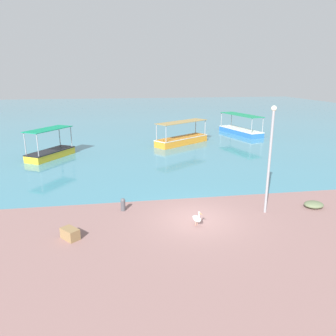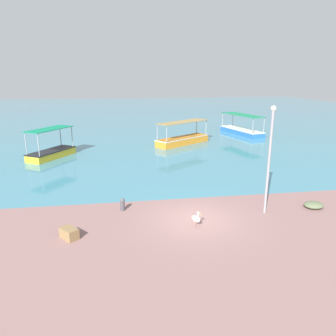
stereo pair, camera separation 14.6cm
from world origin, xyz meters
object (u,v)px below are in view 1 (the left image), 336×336
(fishing_boat_outer, at_px, (51,152))
(cargo_crate, at_px, (70,234))
(fishing_boat_center, at_px, (240,130))
(pelican, at_px, (197,218))
(mooring_bollard, at_px, (123,204))
(net_pile, at_px, (314,205))
(lamp_post, at_px, (270,155))
(fishing_boat_near_right, at_px, (182,139))

(fishing_boat_outer, distance_m, cargo_crate, 16.46)
(fishing_boat_center, distance_m, pelican, 27.52)
(fishing_boat_center, xyz_separation_m, mooring_bollard, (-15.49, -22.34, -0.11))
(mooring_bollard, distance_m, net_pile, 10.79)
(pelican, relative_size, net_pile, 0.73)
(lamp_post, bearing_deg, fishing_boat_center, 71.88)
(pelican, bearing_deg, fishing_boat_outer, 121.86)
(fishing_boat_near_right, bearing_deg, net_pile, -78.25)
(fishing_boat_center, xyz_separation_m, fishing_boat_outer, (-21.62, -9.18, 0.03))
(fishing_boat_center, xyz_separation_m, fishing_boat_near_right, (-8.65, -5.04, 0.04))
(fishing_boat_near_right, bearing_deg, mooring_bollard, -111.58)
(fishing_boat_center, distance_m, mooring_bollard, 27.19)
(net_pile, xyz_separation_m, cargo_crate, (-13.21, -1.59, 0.07))
(fishing_boat_center, height_order, fishing_boat_outer, fishing_boat_outer)
(lamp_post, bearing_deg, fishing_boat_outer, 133.39)
(fishing_boat_outer, relative_size, lamp_post, 0.86)
(fishing_boat_outer, height_order, cargo_crate, fishing_boat_outer)
(fishing_boat_near_right, xyz_separation_m, pelican, (-3.25, -19.77, -0.16))
(net_pile, bearing_deg, lamp_post, -176.94)
(fishing_boat_outer, xyz_separation_m, cargo_crate, (3.63, -16.06, -0.27))
(fishing_boat_near_right, xyz_separation_m, cargo_crate, (-9.34, -20.19, -0.29))
(fishing_boat_outer, bearing_deg, lamp_post, -46.61)
(pelican, distance_m, mooring_bollard, 4.36)
(fishing_boat_center, relative_size, cargo_crate, 8.34)
(fishing_boat_center, bearing_deg, pelican, -115.62)
(pelican, xyz_separation_m, mooring_bollard, (-3.59, 2.47, 0.01))
(fishing_boat_center, bearing_deg, mooring_bollard, -124.73)
(fishing_boat_center, relative_size, mooring_bollard, 10.00)
(fishing_boat_outer, bearing_deg, fishing_boat_center, 23.00)
(fishing_boat_outer, distance_m, mooring_bollard, 14.52)
(fishing_boat_outer, xyz_separation_m, net_pile, (16.84, -14.47, -0.35))
(cargo_crate, bearing_deg, fishing_boat_near_right, 65.17)
(net_pile, bearing_deg, cargo_crate, -173.15)
(fishing_boat_near_right, height_order, fishing_boat_outer, fishing_boat_outer)
(net_pile, bearing_deg, fishing_boat_center, 78.58)
(fishing_boat_center, relative_size, fishing_boat_outer, 1.47)
(fishing_boat_center, distance_m, lamp_post, 25.20)
(net_pile, relative_size, cargo_crate, 1.26)
(lamp_post, bearing_deg, mooring_bollard, 169.24)
(fishing_boat_near_right, xyz_separation_m, fishing_boat_outer, (-12.97, -4.14, -0.01))
(lamp_post, relative_size, net_pile, 5.28)
(fishing_boat_center, height_order, lamp_post, lamp_post)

